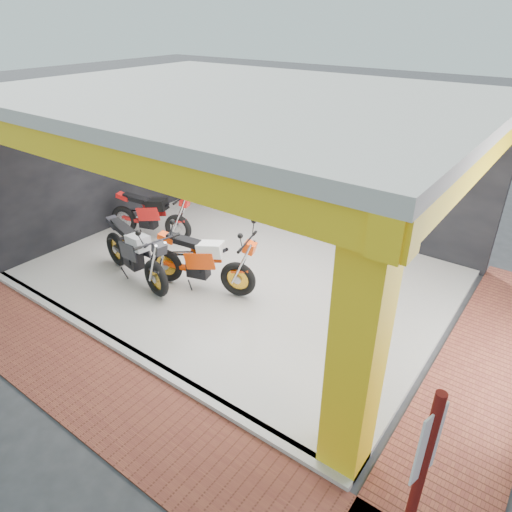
{
  "coord_description": "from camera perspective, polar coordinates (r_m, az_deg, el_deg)",
  "views": [
    {
      "loc": [
        5.11,
        -4.41,
        4.91
      ],
      "look_at": [
        0.71,
        1.56,
        0.9
      ],
      "focal_mm": 32.0,
      "sensor_mm": 36.0,
      "label": 1
    }
  ],
  "objects": [
    {
      "name": "header_beam_right",
      "position": [
        6.7,
        26.3,
        11.65
      ],
      "size": [
        0.3,
        6.4,
        0.4
      ],
      "primitive_type": "cube",
      "color": "yellow",
      "rests_on": "corner_column"
    },
    {
      "name": "ground",
      "position": [
        8.34,
        -10.46,
        -8.18
      ],
      "size": [
        80.0,
        80.0,
        0.0
      ],
      "primitive_type": "plane",
      "color": "#2D2D30",
      "rests_on": "ground"
    },
    {
      "name": "paver_front",
      "position": [
        7.54,
        -20.57,
        -14.32
      ],
      "size": [
        9.0,
        1.4,
        0.03
      ],
      "primitive_type": "cube",
      "color": "brown",
      "rests_on": "ground"
    },
    {
      "name": "paver_right",
      "position": [
        8.07,
        26.81,
        -12.61
      ],
      "size": [
        1.4,
        7.0,
        0.03
      ],
      "primitive_type": "cube",
      "color": "brown",
      "rests_on": "ground"
    },
    {
      "name": "moto_row_d",
      "position": [
        12.64,
        -4.95,
        8.73
      ],
      "size": [
        1.91,
        0.78,
        1.15
      ],
      "primitive_type": null,
      "rotation": [
        0.0,
        0.0,
        -0.05
      ],
      "color": "black",
      "rests_on": "showroom_floor"
    },
    {
      "name": "header_beam_front",
      "position": [
        6.35,
        -19.7,
        12.11
      ],
      "size": [
        8.4,
        0.3,
        0.4
      ],
      "primitive_type": "cube",
      "color": "yellow",
      "rests_on": "corner_column"
    },
    {
      "name": "moto_row_a",
      "position": [
        8.55,
        -12.6,
        -0.7
      ],
      "size": [
        2.57,
        1.38,
        1.49
      ],
      "primitive_type": null,
      "rotation": [
        0.0,
        0.0,
        -0.2
      ],
      "color": "black",
      "rests_on": "showroom_floor"
    },
    {
      "name": "left_wall",
      "position": [
        11.65,
        -18.44,
        11.25
      ],
      "size": [
        0.2,
        6.2,
        3.5
      ],
      "primitive_type": "cube",
      "color": "black",
      "rests_on": "ground"
    },
    {
      "name": "moto_row_b",
      "position": [
        10.57,
        -9.86,
        5.06
      ],
      "size": [
        2.41,
        1.43,
        1.38
      ],
      "primitive_type": null,
      "rotation": [
        0.0,
        0.0,
        0.28
      ],
      "color": "red",
      "rests_on": "showroom_floor"
    },
    {
      "name": "corner_column",
      "position": [
        5.02,
        12.63,
        -11.42
      ],
      "size": [
        0.5,
        0.5,
        3.5
      ],
      "primitive_type": "cube",
      "color": "yellow",
      "rests_on": "ground"
    },
    {
      "name": "moto_hero",
      "position": [
        8.36,
        -2.31,
        -0.9
      ],
      "size": [
        2.51,
        1.49,
        1.44
      ],
      "primitive_type": null,
      "rotation": [
        0.0,
        0.0,
        0.28
      ],
      "color": "#FB440A",
      "rests_on": "showroom_floor"
    },
    {
      "name": "showroom_ceiling",
      "position": [
        8.3,
        -2.29,
        19.31
      ],
      "size": [
        8.4,
        6.4,
        0.2
      ],
      "primitive_type": "cube",
      "color": "beige",
      "rests_on": "corner_column"
    },
    {
      "name": "floor_kerb",
      "position": [
        7.82,
        -15.92,
        -11.31
      ],
      "size": [
        8.0,
        0.2,
        0.1
      ],
      "primitive_type": "cube",
      "color": "silver",
      "rests_on": "ground"
    },
    {
      "name": "signpost",
      "position": [
        4.64,
        19.6,
        -25.25
      ],
      "size": [
        0.1,
        0.32,
        2.36
      ],
      "rotation": [
        0.0,
        0.0,
        -0.26
      ],
      "color": "maroon",
      "rests_on": "ground"
    },
    {
      "name": "back_wall",
      "position": [
        11.25,
        7.96,
        11.83
      ],
      "size": [
        8.2,
        0.2,
        3.5
      ],
      "primitive_type": "cube",
      "color": "black",
      "rests_on": "ground"
    },
    {
      "name": "showroom_floor",
      "position": [
        9.53,
        -1.89,
        -2.27
      ],
      "size": [
        8.0,
        6.0,
        0.1
      ],
      "primitive_type": "cube",
      "color": "silver",
      "rests_on": "ground"
    }
  ]
}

